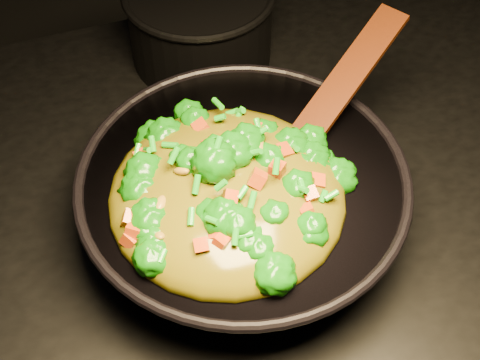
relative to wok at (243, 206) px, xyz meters
name	(u,v)px	position (x,y,z in m)	size (l,w,h in m)	color
wok	(243,206)	(0.00, 0.00, 0.00)	(0.37, 0.37, 0.10)	black
stir_fry	(227,173)	(-0.03, -0.02, 0.10)	(0.26, 0.26, 0.09)	#136B07
spatula	(336,93)	(0.14, 0.05, 0.10)	(0.26, 0.04, 0.01)	#3C1205
back_pot	(200,24)	(0.05, 0.34, 0.01)	(0.22, 0.22, 0.12)	black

